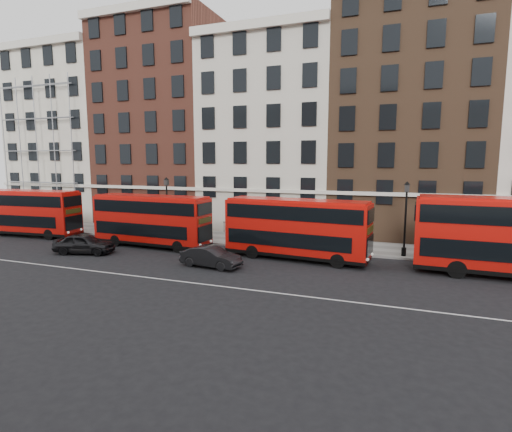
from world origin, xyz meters
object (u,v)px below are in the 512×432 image
at_px(bus_b, 151,219).
at_px(bus_c, 296,227).
at_px(car_front, 211,257).
at_px(car_rear, 84,244).
at_px(bus_a, 28,212).

bearing_deg(bus_b, bus_c, 2.52).
bearing_deg(bus_c, car_front, -134.52).
relative_size(car_rear, car_front, 1.08).
xyz_separation_m(car_rear, car_front, (10.61, -0.13, -0.08)).
relative_size(bus_c, car_front, 2.51).
xyz_separation_m(bus_b, bus_c, (11.96, 0.00, 0.05)).
distance_m(bus_a, car_front, 21.17).
distance_m(bus_b, car_front, 8.44).
bearing_deg(bus_a, car_front, -15.07).
distance_m(bus_b, car_rear, 5.25).
bearing_deg(bus_a, bus_c, -4.35).
xyz_separation_m(bus_a, car_front, (20.74, -3.92, -1.59)).
height_order(bus_b, car_rear, bus_b).
distance_m(bus_a, bus_c, 25.38).
height_order(bus_b, bus_c, bus_c).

